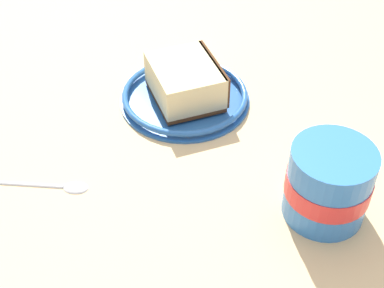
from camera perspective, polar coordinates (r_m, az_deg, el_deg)
The scene contains 5 objects.
ground_plane at distance 74.80cm, azimuth 3.20°, elevation 1.26°, with size 137.92×137.92×3.99cm, color tan.
small_plate at distance 76.31cm, azimuth -0.75°, elevation 4.98°, with size 18.05×18.05×1.54cm.
cake_slice at distance 74.87cm, azimuth -0.57°, elevation 6.56°, with size 11.43×10.33×5.11cm.
tea_mug at distance 60.65cm, azimuth 14.04°, elevation -3.90°, with size 10.27×9.31×8.94cm.
teaspoon at distance 66.11cm, azimuth -13.42°, elevation -4.18°, with size 4.41×11.02×0.80cm.
Camera 1 is at (54.04, -15.73, 47.27)cm, focal length 51.24 mm.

